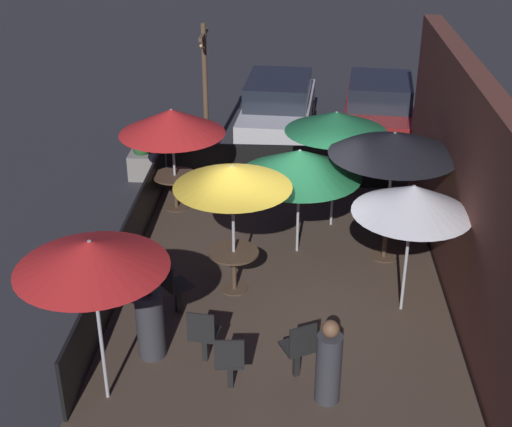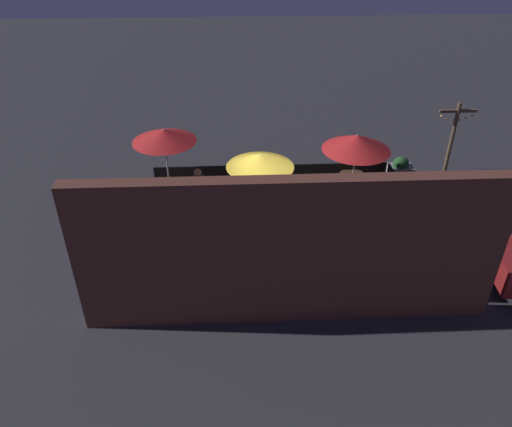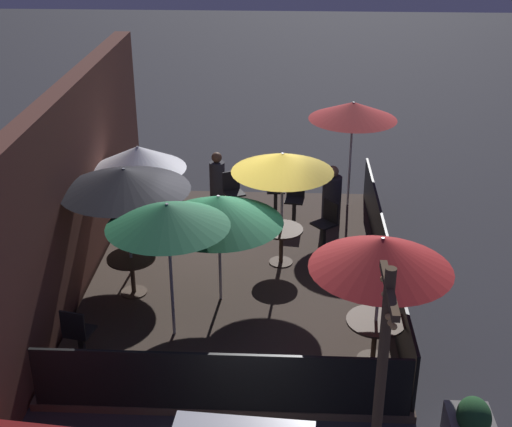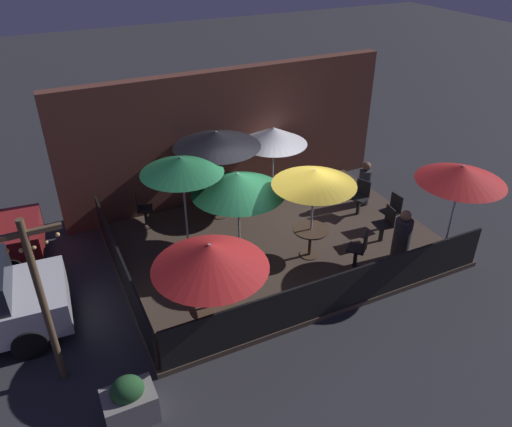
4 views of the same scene
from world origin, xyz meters
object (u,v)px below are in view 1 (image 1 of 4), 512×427
dining_table_2 (386,229)px  patio_chair_0 (230,360)px  patio_umbrella_6 (336,122)px  planter_box (143,159)px  patio_chair_2 (203,334)px  patio_umbrella_2 (394,144)px  patron_1 (150,321)px  patio_umbrella_3 (299,163)px  patio_umbrella_4 (91,255)px  patio_umbrella_1 (232,177)px  patio_chair_3 (174,285)px  patio_chair_1 (397,187)px  patio_umbrella_0 (172,121)px  parked_car_0 (278,108)px  parked_car_1 (379,109)px  light_post (205,86)px  patio_chair_4 (299,347)px  patio_umbrella_5 (413,199)px  dining_table_1 (234,259)px  patron_0 (329,365)px  dining_table_0 (175,182)px

dining_table_2 → patio_chair_0: patio_chair_0 is taller
patio_umbrella_6 → planter_box: size_ratio=2.52×
patio_chair_0 → patio_chair_2: 0.71m
patio_umbrella_6 → patio_chair_2: (4.45, -1.98, -1.65)m
patio_umbrella_2 → patron_1: size_ratio=1.83×
patio_umbrella_3 → patio_umbrella_4: size_ratio=0.91×
patio_umbrella_1 → patio_umbrella_3: bearing=142.5°
patio_umbrella_1 → dining_table_2: (-1.24, 2.64, -1.51)m
patio_umbrella_1 → patio_chair_3: size_ratio=2.37×
patio_umbrella_2 → patio_chair_1: (-1.98, 0.43, -1.72)m
patio_umbrella_0 → parked_car_0: bearing=156.3°
patio_umbrella_4 → parked_car_1: size_ratio=0.61×
patio_umbrella_4 → light_post: light_post is taller
patio_umbrella_2 → patio_chair_4: size_ratio=2.54×
patio_umbrella_3 → dining_table_2: bearing=85.4°
patio_umbrella_2 → patio_chair_1: 2.65m
patio_umbrella_5 → patio_chair_4: bearing=-42.5°
patio_umbrella_4 → patio_chair_1: (-6.00, 4.57, -1.73)m
patio_umbrella_6 → patio_umbrella_2: bearing=37.0°
patio_umbrella_1 → dining_table_1: patio_umbrella_1 is taller
patio_chair_2 → patio_umbrella_3: bearing=-13.8°
patio_umbrella_4 → patio_umbrella_5: size_ratio=1.10×
patio_chair_2 → parked_car_1: size_ratio=0.23×
patio_umbrella_6 → patron_1: 5.35m
patio_umbrella_0 → parked_car_1: 6.56m
dining_table_1 → patio_chair_2: (1.98, -0.26, -0.07)m
light_post → patio_chair_3: bearing=2.4°
patron_0 → planter_box: size_ratio=1.37×
dining_table_1 → patio_chair_1: 4.45m
patio_umbrella_4 → patio_chair_3: 2.71m
dining_table_2 → parked_car_1: parked_car_1 is taller
dining_table_1 → patio_chair_1: (-3.22, 3.08, -0.08)m
patio_chair_4 → patron_1: size_ratio=0.72×
dining_table_1 → planter_box: (-4.93, -2.55, -0.29)m
patron_1 → planter_box: size_ratio=1.42×
patio_umbrella_0 → patio_chair_3: size_ratio=2.24×
parked_car_0 → patio_chair_4: bearing=7.4°
patio_umbrella_0 → planter_box: (-1.89, -1.06, -1.60)m
dining_table_2 → patio_umbrella_0: bearing=-113.6°
patio_chair_0 → patron_0: (0.10, 1.32, 0.07)m
patio_umbrella_4 → dining_table_2: bearing=134.3°
patio_umbrella_0 → patio_umbrella_4: size_ratio=0.88×
dining_table_2 → patio_chair_4: bearing=-24.0°
patio_chair_4 → patron_1: 2.19m
patron_1 → parked_car_1: size_ratio=0.33×
dining_table_1 → parked_car_1: bearing=157.9°
patio_umbrella_5 → dining_table_2: 2.18m
patio_umbrella_1 → patio_chair_0: 3.00m
patio_umbrella_2 → light_post: size_ratio=0.72×
dining_table_0 → light_post: (-2.79, 0.31, 1.18)m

